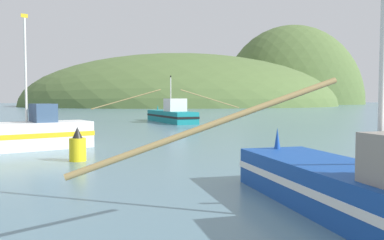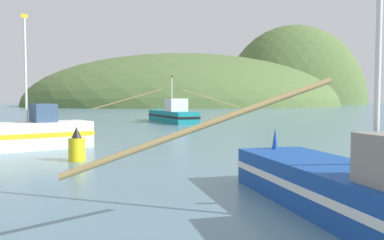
{
  "view_description": "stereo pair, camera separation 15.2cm",
  "coord_description": "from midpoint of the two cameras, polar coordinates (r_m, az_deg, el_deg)",
  "views": [
    {
      "loc": [
        -9.68,
        1.49,
        2.74
      ],
      "look_at": [
        -3.94,
        25.47,
        1.4
      ],
      "focal_mm": 35.69,
      "sensor_mm": 36.0,
      "label": 1
    },
    {
      "loc": [
        -9.53,
        1.46,
        2.74
      ],
      "look_at": [
        -3.94,
        25.47,
        1.4
      ],
      "focal_mm": 35.69,
      "sensor_mm": 36.0,
      "label": 2
    }
  ],
  "objects": [
    {
      "name": "hill_far_right",
      "position": [
        224.01,
        14.71,
        2.31
      ],
      "size": [
        82.03,
        65.62,
        88.51
      ],
      "primitive_type": "ellipsoid",
      "color": "#516B38",
      "rests_on": "ground"
    },
    {
      "name": "hill_far_left",
      "position": [
        163.69,
        -1.23,
        2.15
      ],
      "size": [
        131.98,
        105.58,
        43.16
      ],
      "primitive_type": "ellipsoid",
      "color": "#516B38",
      "rests_on": "ground"
    },
    {
      "name": "fishing_boat_blue",
      "position": [
        9.05,
        26.38,
        -10.18
      ],
      "size": [
        12.76,
        10.07,
        7.71
      ],
      "rotation": [
        0.0,
        0.0,
        1.6
      ],
      "color": "#19479E",
      "rests_on": "ground"
    },
    {
      "name": "fishing_boat_teal",
      "position": [
        45.85,
        -3.2,
        0.79
      ],
      "size": [
        18.58,
        11.7,
        5.58
      ],
      "rotation": [
        0.0,
        0.0,
        1.73
      ],
      "color": "#147F84",
      "rests_on": "ground"
    },
    {
      "name": "fishing_boat_white",
      "position": [
        22.87,
        -22.77,
        -1.86
      ],
      "size": [
        6.64,
        4.55,
        7.34
      ],
      "rotation": [
        0.0,
        0.0,
        3.52
      ],
      "color": "white",
      "rests_on": "ground"
    },
    {
      "name": "channel_buoy",
      "position": [
        17.72,
        -16.96,
        -3.88
      ],
      "size": [
        0.73,
        0.73,
        1.52
      ],
      "color": "yellow",
      "rests_on": "ground"
    }
  ]
}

